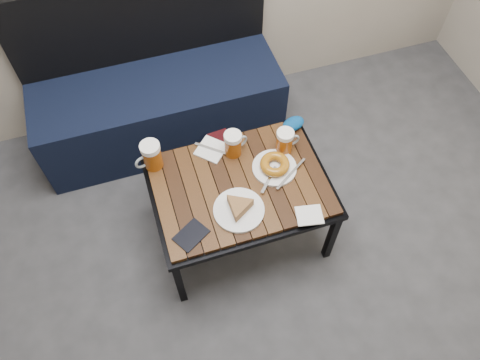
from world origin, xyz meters
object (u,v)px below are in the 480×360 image
object	(u,v)px
plate_pie	(239,208)
bench	(159,102)
knit_pouch	(293,124)
beer_mug_right	(285,141)
beer_mug_left	(151,156)
passport_burgundy	(222,142)
cafe_table	(240,188)
beer_mug_centre	(233,144)
plate_bagel	(275,166)
passport_navy	(191,235)

from	to	relation	value
plate_pie	bench	bearing A→B (deg)	101.26
knit_pouch	beer_mug_right	bearing A→B (deg)	-127.93
knit_pouch	beer_mug_left	bearing A→B (deg)	-178.86
passport_burgundy	knit_pouch	xyz separation A→B (m)	(0.37, -0.02, 0.02)
cafe_table	passport_burgundy	bearing A→B (deg)	92.77
beer_mug_centre	plate_pie	bearing A→B (deg)	-119.56
plate_bagel	passport_burgundy	size ratio (longest dim) A/B	1.87
plate_bagel	plate_pie	bearing A→B (deg)	-144.05
plate_pie	plate_bagel	world-z (taller)	plate_pie
bench	plate_pie	size ratio (longest dim) A/B	6.05
passport_navy	knit_pouch	bearing A→B (deg)	93.25
cafe_table	plate_bagel	xyz separation A→B (m)	(0.18, 0.03, 0.07)
passport_navy	beer_mug_centre	bearing A→B (deg)	109.59
bench	beer_mug_left	distance (m)	0.66
beer_mug_left	bench	bearing A→B (deg)	-118.04
beer_mug_right	plate_bagel	world-z (taller)	beer_mug_right
beer_mug_right	passport_burgundy	bearing A→B (deg)	149.36
passport_burgundy	cafe_table	bearing A→B (deg)	-92.60
cafe_table	beer_mug_centre	xyz separation A→B (m)	(0.03, 0.18, 0.11)
beer_mug_left	plate_pie	size ratio (longest dim) A/B	0.65
beer_mug_left	beer_mug_right	bearing A→B (deg)	154.33
passport_burgundy	plate_bagel	bearing A→B (deg)	-55.29
beer_mug_left	plate_pie	distance (m)	0.49
cafe_table	beer_mug_centre	distance (m)	0.22
knit_pouch	beer_mug_centre	bearing A→B (deg)	-169.85
bench	beer_mug_left	bearing A→B (deg)	-101.92
plate_pie	passport_burgundy	distance (m)	0.40
beer_mug_left	plate_bagel	world-z (taller)	beer_mug_left
bench	plate_pie	bearing A→B (deg)	-78.74
bench	cafe_table	xyz separation A→B (m)	(0.24, -0.81, 0.16)
cafe_table	beer_mug_left	distance (m)	0.44
beer_mug_centre	beer_mug_right	distance (m)	0.25
bench	plate_pie	xyz separation A→B (m)	(0.19, -0.95, 0.23)
passport_navy	passport_burgundy	size ratio (longest dim) A/B	0.98
bench	passport_navy	size ratio (longest dim) A/B	9.95
plate_pie	passport_burgundy	world-z (taller)	plate_pie
bench	plate_bagel	size ratio (longest dim) A/B	5.22
beer_mug_left	beer_mug_right	distance (m)	0.64
passport_navy	beer_mug_left	bearing A→B (deg)	159.62
beer_mug_centre	plate_pie	distance (m)	0.33
beer_mug_right	knit_pouch	xyz separation A→B (m)	(0.09, 0.12, -0.04)
beer_mug_right	knit_pouch	world-z (taller)	beer_mug_right
passport_navy	knit_pouch	size ratio (longest dim) A/B	1.15
beer_mug_centre	beer_mug_right	size ratio (longest dim) A/B	1.02
cafe_table	passport_burgundy	distance (m)	0.26
beer_mug_centre	passport_navy	xyz separation A→B (m)	(-0.31, -0.38, -0.07)
passport_navy	cafe_table	bearing A→B (deg)	93.34
beer_mug_centre	knit_pouch	bearing A→B (deg)	-6.16
plate_bagel	passport_burgundy	bearing A→B (deg)	130.08
beer_mug_right	bench	bearing A→B (deg)	122.05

